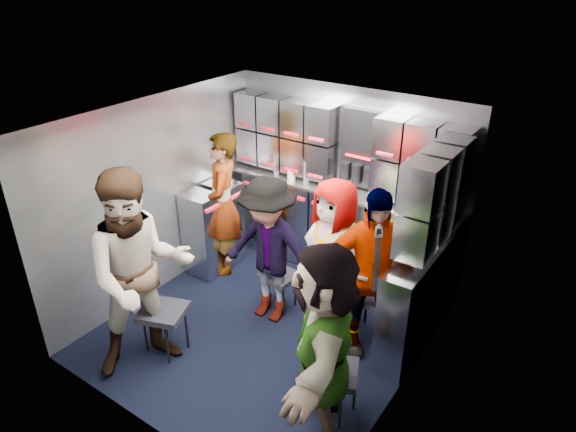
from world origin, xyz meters
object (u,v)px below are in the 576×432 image
Objects in this scene: attendant_arc_c at (333,256)px; attendant_arc_e at (323,345)px; attendant_arc_a at (140,274)px; jump_seat_mid_left at (279,278)px; jump_seat_near_left at (164,314)px; attendant_arc_b at (268,251)px; attendant_arc_d at (371,274)px; attendant_standing at (223,205)px; jump_seat_near_right at (333,374)px; jump_seat_mid_right at (376,298)px; jump_seat_center at (341,283)px.

attendant_arc_c is 0.95× the size of attendant_arc_e.
attendant_arc_a is at bearing -110.76° from attendant_arc_e.
jump_seat_mid_left is 0.26× the size of attendant_arc_c.
attendant_arc_b is at bearing 63.23° from jump_seat_near_left.
attendant_arc_e is (0.13, -1.02, 0.01)m from attendant_arc_d.
attendant_arc_e is (2.10, -1.33, -0.00)m from attendant_standing.
attendant_arc_a is (0.00, -0.18, 0.53)m from jump_seat_near_left.
attendant_standing is at bearing 136.72° from attendant_arc_d.
jump_seat_near_right is 0.31× the size of attendant_arc_c.
attendant_arc_a reaches higher than jump_seat_near_left.
jump_seat_near_right is (1.15, -0.89, 0.04)m from jump_seat_mid_left.
jump_seat_mid_left is 0.83× the size of jump_seat_near_right.
jump_seat_mid_left is at bearing -172.76° from jump_seat_mid_right.
jump_seat_mid_right is at bearing 40.06° from jump_seat_near_left.
attendant_arc_d is at bearing 158.34° from attendant_arc_e.
attendant_arc_b reaches higher than jump_seat_near_left.
jump_seat_near_right is (0.13, -1.02, -0.05)m from jump_seat_mid_right.
attendant_arc_d is (1.02, -0.05, 0.46)m from jump_seat_mid_left.
attendant_arc_d is at bearing -34.12° from jump_seat_center.
attendant_arc_c reaches higher than jump_seat_near_left.
attendant_arc_d is (1.97, -0.30, -0.01)m from attendant_standing.
attendant_arc_b is (-1.02, -0.31, 0.32)m from jump_seat_mid_right.
attendant_arc_e is (1.15, -1.07, 0.47)m from jump_seat_mid_left.
attendant_standing is 1.08× the size of attendant_arc_b.
jump_seat_mid_left is 0.24× the size of attendant_standing.
jump_seat_near_left is 1.15× the size of jump_seat_center.
attendant_arc_d is at bearing 35.79° from jump_seat_near_left.
jump_seat_mid_right is at bearing 97.37° from jump_seat_near_right.
jump_seat_mid_right is 2.01m from attendant_standing.
attendant_arc_c is 0.46m from attendant_arc_d.
jump_seat_mid_left is 1.46m from jump_seat_near_right.
jump_seat_mid_left is at bearing -162.02° from attendant_arc_e.
attendant_arc_b is (-0.58, -0.43, 0.38)m from jump_seat_center.
jump_seat_near_left is at bearing -112.99° from jump_seat_mid_left.
attendant_arc_d is (-0.13, 0.84, 0.42)m from jump_seat_near_right.
attendant_arc_a is (0.47, -1.57, 0.11)m from attendant_standing.
attendant_arc_d is at bearing -18.98° from attendant_arc_a.
attendant_arc_e reaches higher than attendant_arc_d.
attendant_arc_c is at bearing 130.27° from attendant_arc_d.
jump_seat_mid_right is (1.02, 0.13, 0.09)m from jump_seat_mid_left.
jump_seat_near_right is (0.58, -1.15, 0.01)m from jump_seat_center.
attendant_arc_a reaches higher than jump_seat_mid_left.
attendant_arc_d is 1.03m from attendant_arc_e.
jump_seat_near_right is at bearing 8.26° from jump_seat_near_left.
jump_seat_near_right reaches higher than jump_seat_center.
attendant_arc_a is (-1.63, -0.42, 0.54)m from jump_seat_near_right.
jump_seat_center is (0.58, 0.25, 0.02)m from jump_seat_mid_left.
attendant_arc_d reaches higher than attendant_arc_c.
jump_seat_near_right is 0.29× the size of attendant_standing.
attendant_arc_d is (1.50, 1.26, -0.12)m from attendant_arc_a.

